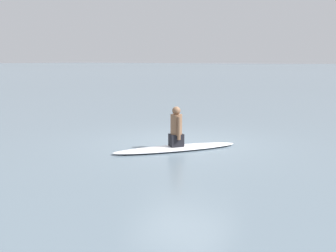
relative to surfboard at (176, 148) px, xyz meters
The scene contains 3 objects.
ground_plane 0.84m from the surfboard, 161.78° to the right, with size 400.00×400.00×0.00m, color slate.
surfboard is the anchor object (origin of this frame).
person_paddler 0.48m from the surfboard, ahead, with size 0.41×0.40×0.96m.
Camera 1 is at (8.86, 5.05, 2.15)m, focal length 42.62 mm.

